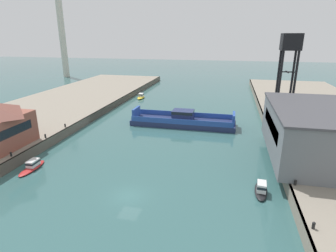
# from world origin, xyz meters

# --- Properties ---
(ground_plane) EXTENTS (400.00, 400.00, 0.00)m
(ground_plane) POSITION_xyz_m (0.00, 0.00, 0.00)
(ground_plane) COLOR #335B5B
(quay_left) EXTENTS (28.00, 140.00, 1.74)m
(quay_left) POSITION_xyz_m (-32.69, 20.00, 0.87)
(quay_left) COLOR gray
(quay_left) RESTS_ON ground
(chain_ferry) EXTENTS (22.45, 6.29, 3.36)m
(chain_ferry) POSITION_xyz_m (1.71, 29.30, 1.04)
(chain_ferry) COLOR navy
(chain_ferry) RESTS_ON ground
(moored_boat_near_left) EXTENTS (1.89, 4.97, 1.55)m
(moored_boat_near_left) POSITION_xyz_m (15.84, 4.30, 0.58)
(moored_boat_near_left) COLOR black
(moored_boat_near_left) RESTS_ON ground
(moored_boat_near_right) EXTENTS (1.77, 5.45, 1.30)m
(moored_boat_near_right) POSITION_xyz_m (-16.33, 3.80, 0.49)
(moored_boat_near_right) COLOR red
(moored_boat_near_right) RESTS_ON ground
(moored_boat_mid_left) EXTENTS (2.28, 5.45, 1.48)m
(moored_boat_mid_left) POSITION_xyz_m (-15.78, 53.53, 0.54)
(moored_boat_mid_left) COLOR yellow
(moored_boat_mid_left) RESTS_ON ground
(warehouse_shed) EXTENTS (14.35, 20.61, 7.17)m
(warehouse_shed) POSITION_xyz_m (24.60, 14.31, 5.33)
(warehouse_shed) COLOR slate
(warehouse_shed) RESTS_ON quay_right
(crane_tower) EXTENTS (3.48, 3.48, 17.35)m
(crane_tower) POSITION_xyz_m (21.75, 29.74, 15.50)
(crane_tower) COLOR black
(crane_tower) RESTS_ON quay_right
(bollard_right_fore) EXTENTS (0.32, 0.32, 0.71)m
(bollard_right_fore) POSITION_xyz_m (19.54, -3.99, 2.13)
(bollard_right_fore) COLOR black
(bollard_right_fore) RESTS_ON quay_right
(bollard_left_mid) EXTENTS (0.32, 0.32, 0.71)m
(bollard_left_mid) POSITION_xyz_m (-19.54, 3.66, 2.13)
(bollard_left_mid) COLOR black
(bollard_left_mid) RESTS_ON quay_left
(bollard_right_mid) EXTENTS (0.32, 0.32, 0.71)m
(bollard_right_mid) POSITION_xyz_m (19.54, 3.99, 2.13)
(bollard_right_mid) COLOR black
(bollard_right_mid) RESTS_ON quay_right
(bollard_left_aft) EXTENTS (0.32, 0.32, 0.71)m
(bollard_left_aft) POSITION_xyz_m (-19.54, 11.64, 2.13)
(bollard_left_aft) COLOR black
(bollard_left_aft) RESTS_ON quay_left
(bollard_right_aft) EXTENTS (0.32, 0.32, 0.71)m
(bollard_right_aft) POSITION_xyz_m (19.54, 11.02, 2.13)
(bollard_right_aft) COLOR black
(bollard_right_aft) RESTS_ON quay_right
(bollard_left_far) EXTENTS (0.32, 0.32, 0.71)m
(bollard_left_far) POSITION_xyz_m (-19.54, 17.73, 2.13)
(bollard_left_far) COLOR black
(bollard_left_far) RESTS_ON quay_left
(bollard_right_far) EXTENTS (0.32, 0.32, 0.71)m
(bollard_right_far) POSITION_xyz_m (19.54, 17.68, 2.13)
(bollard_right_far) COLOR black
(bollard_right_far) RESTS_ON quay_right
(smokestack_distant_a) EXTENTS (3.06, 3.06, 37.42)m
(smokestack_distant_a) POSITION_xyz_m (-65.36, 91.61, 19.75)
(smokestack_distant_a) COLOR beige
(smokestack_distant_a) RESTS_ON ground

